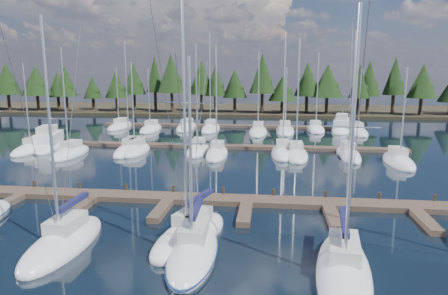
# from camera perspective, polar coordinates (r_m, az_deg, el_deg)

# --- Properties ---
(ground) EXTENTS (260.00, 260.00, 0.00)m
(ground) POSITION_cam_1_polar(r_m,az_deg,el_deg) (43.15, -3.69, -2.51)
(ground) COLOR black
(ground) RESTS_ON ground
(far_shore) EXTENTS (220.00, 30.00, 0.60)m
(far_shore) POSITION_cam_1_polar(r_m,az_deg,el_deg) (102.03, 2.37, 5.42)
(far_shore) COLOR #2E2719
(far_shore) RESTS_ON ground
(main_dock) EXTENTS (44.00, 6.13, 0.90)m
(main_dock) POSITION_cam_1_polar(r_m,az_deg,el_deg) (31.21, -7.89, -7.48)
(main_dock) COLOR brown
(main_dock) RESTS_ON ground
(back_docks) EXTENTS (50.00, 21.80, 0.40)m
(back_docks) POSITION_cam_1_polar(r_m,az_deg,el_deg) (62.12, -0.46, 1.82)
(back_docks) COLOR brown
(back_docks) RESTS_ON ground
(front_sailboat_2) EXTENTS (2.87, 7.98, 13.61)m
(front_sailboat_2) POSITION_cam_1_polar(r_m,az_deg,el_deg) (25.33, -21.90, -12.42)
(front_sailboat_2) COLOR silver
(front_sailboat_2) RESTS_ON ground
(front_sailboat_3) EXTENTS (4.93, 8.11, 14.97)m
(front_sailboat_3) POSITION_cam_1_polar(r_m,az_deg,el_deg) (24.64, -4.86, -12.27)
(front_sailboat_3) COLOR silver
(front_sailboat_3) RESTS_ON ground
(front_sailboat_4) EXTENTS (2.99, 8.29, 11.52)m
(front_sailboat_4) POSITION_cam_1_polar(r_m,az_deg,el_deg) (22.63, -4.40, -14.53)
(front_sailboat_4) COLOR silver
(front_sailboat_4) RESTS_ON ground
(front_sailboat_5) EXTENTS (3.88, 9.86, 13.63)m
(front_sailboat_5) POSITION_cam_1_polar(r_m,az_deg,el_deg) (21.45, 16.69, -16.46)
(front_sailboat_5) COLOR silver
(front_sailboat_5) RESTS_ON ground
(back_sailboat_rows) EXTENTS (46.78, 32.86, 16.78)m
(back_sailboat_rows) POSITION_cam_1_polar(r_m,az_deg,el_deg) (58.11, -0.15, 1.25)
(back_sailboat_rows) COLOR silver
(back_sailboat_rows) RESTS_ON ground
(motor_yacht_left) EXTENTS (5.65, 10.31, 4.91)m
(motor_yacht_left) POSITION_cam_1_polar(r_m,az_deg,el_deg) (57.23, -23.69, 0.45)
(motor_yacht_left) COLOR silver
(motor_yacht_left) RESTS_ON ground
(motor_yacht_right) EXTENTS (5.28, 10.18, 4.86)m
(motor_yacht_right) POSITION_cam_1_polar(r_m,az_deg,el_deg) (70.10, 16.44, 2.69)
(motor_yacht_right) COLOR silver
(motor_yacht_right) RESTS_ON ground
(tree_line) EXTENTS (187.04, 11.82, 13.54)m
(tree_line) POSITION_cam_1_polar(r_m,az_deg,el_deg) (91.90, 1.26, 9.34)
(tree_line) COLOR black
(tree_line) RESTS_ON far_shore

